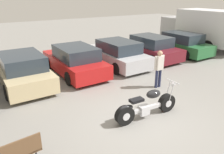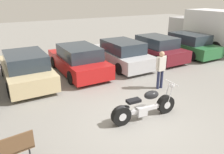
% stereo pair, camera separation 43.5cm
% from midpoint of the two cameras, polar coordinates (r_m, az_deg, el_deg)
% --- Properties ---
extents(ground_plane, '(60.00, 60.00, 0.00)m').
position_cam_midpoint_polar(ground_plane, '(7.27, 5.65, -10.63)').
color(ground_plane, gray).
extents(motorcycle, '(2.33, 0.62, 1.08)m').
position_cam_midpoint_polar(motorcycle, '(7.13, 7.18, -7.56)').
color(motorcycle, black).
rests_on(motorcycle, ground_plane).
extents(parked_car_champagne, '(1.91, 4.43, 1.42)m').
position_cam_midpoint_polar(parked_car_champagne, '(10.44, -23.51, 1.65)').
color(parked_car_champagne, '#C6B284').
rests_on(parked_car_champagne, ground_plane).
extents(parked_car_red, '(1.91, 4.43, 1.42)m').
position_cam_midpoint_polar(parked_car_red, '(11.14, -10.83, 4.18)').
color(parked_car_red, red).
rests_on(parked_car_red, ground_plane).
extents(parked_car_silver, '(1.91, 4.43, 1.42)m').
position_cam_midpoint_polar(parked_car_silver, '(12.26, 0.15, 6.07)').
color(parked_car_silver, '#BCBCC1').
rests_on(parked_car_silver, ground_plane).
extents(parked_car_maroon, '(1.91, 4.43, 1.42)m').
position_cam_midpoint_polar(parked_car_maroon, '(13.86, 8.71, 7.56)').
color(parked_car_maroon, maroon).
rests_on(parked_car_maroon, ground_plane).
extents(parked_car_green, '(1.91, 4.43, 1.42)m').
position_cam_midpoint_polar(parked_car_green, '(15.45, 16.47, 8.31)').
color(parked_car_green, '#286B38').
rests_on(parked_car_green, ground_plane).
extents(delivery_truck, '(2.37, 6.14, 2.76)m').
position_cam_midpoint_polar(delivery_truck, '(17.57, 22.15, 11.92)').
color(delivery_truck, silver).
rests_on(delivery_truck, ground_plane).
extents(person_standing, '(0.52, 0.22, 1.62)m').
position_cam_midpoint_polar(person_standing, '(9.33, 10.89, 2.80)').
color(person_standing, '#232847').
rests_on(person_standing, ground_plane).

